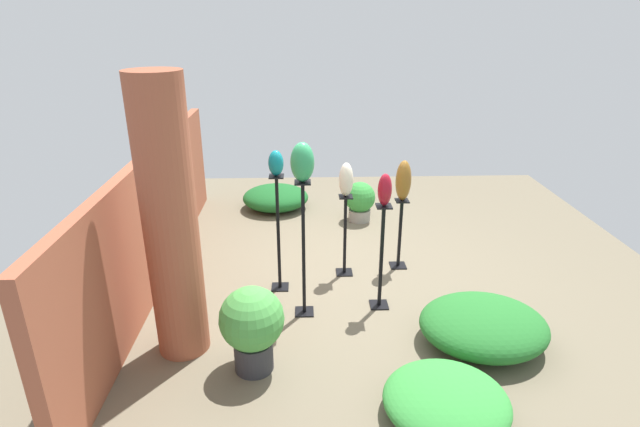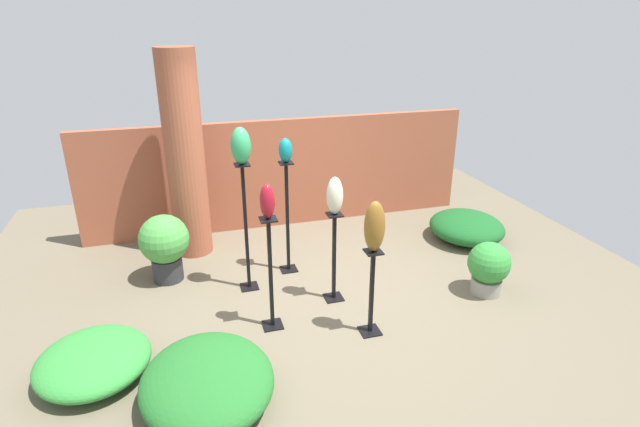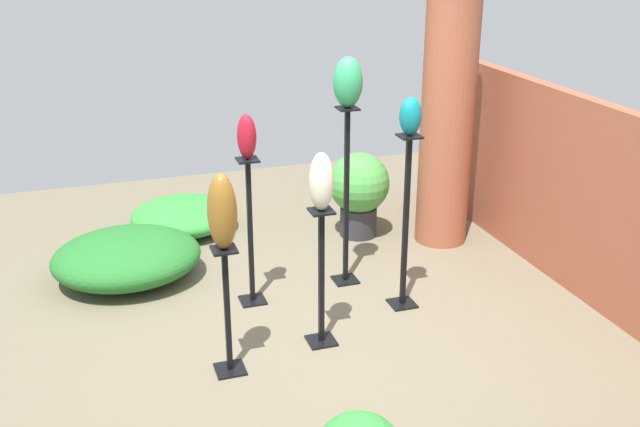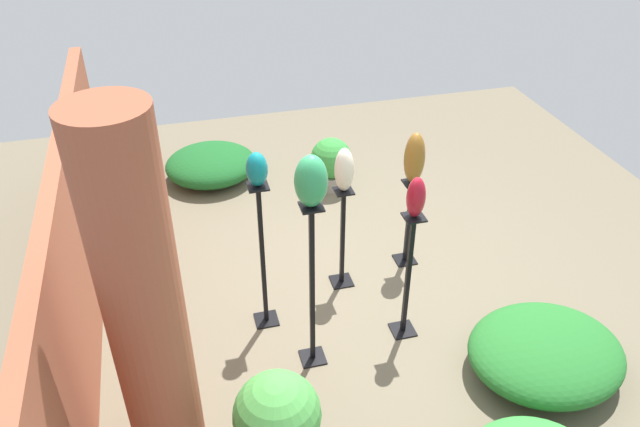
{
  "view_description": "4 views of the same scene",
  "coord_description": "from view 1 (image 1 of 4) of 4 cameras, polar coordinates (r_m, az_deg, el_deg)",
  "views": [
    {
      "loc": [
        -5.4,
        0.51,
        3.02
      ],
      "look_at": [
        -0.02,
        0.32,
        0.85
      ],
      "focal_mm": 28.0,
      "sensor_mm": 36.0,
      "label": 1
    },
    {
      "loc": [
        -1.42,
        -4.56,
        2.99
      ],
      "look_at": [
        -0.02,
        0.2,
        0.97
      ],
      "focal_mm": 28.0,
      "sensor_mm": 36.0,
      "label": 2
    },
    {
      "loc": [
        4.54,
        -1.47,
        2.84
      ],
      "look_at": [
        -0.23,
        0.11,
        0.87
      ],
      "focal_mm": 42.0,
      "sensor_mm": 36.0,
      "label": 3
    },
    {
      "loc": [
        -4.27,
        1.38,
        3.83
      ],
      "look_at": [
        0.13,
        0.21,
        0.78
      ],
      "focal_mm": 35.0,
      "sensor_mm": 36.0,
      "label": 4
    }
  ],
  "objects": [
    {
      "name": "pedestal_bronze",
      "position": [
        6.33,
        9.09,
        -2.69
      ],
      "size": [
        0.2,
        0.2,
        0.9
      ],
      "color": "black",
      "rests_on": "ground"
    },
    {
      "name": "foliage_bed_west",
      "position": [
        5.2,
        18.17,
        -12.06
      ],
      "size": [
        1.08,
        1.24,
        0.41
      ],
      "primitive_type": "ellipsoid",
      "color": "#236B28",
      "rests_on": "ground"
    },
    {
      "name": "ground_plane",
      "position": [
        6.21,
        2.96,
        -7.16
      ],
      "size": [
        8.0,
        8.0,
        0.0
      ],
      "primitive_type": "plane",
      "color": "#6B604C"
    },
    {
      "name": "art_vase_teal",
      "position": [
        5.37,
        -5.06,
        5.76
      ],
      "size": [
        0.16,
        0.17,
        0.28
      ],
      "primitive_type": "ellipsoid",
      "color": "#0F727A",
      "rests_on": "pedestal_teal"
    },
    {
      "name": "brick_wall_back",
      "position": [
        6.1,
        -18.49,
        -0.67
      ],
      "size": [
        5.6,
        0.12,
        1.58
      ],
      "primitive_type": "cube",
      "color": "#9E5138",
      "rests_on": "ground"
    },
    {
      "name": "pedestal_teal",
      "position": [
        5.68,
        -4.77,
        -2.86
      ],
      "size": [
        0.2,
        0.2,
        1.39
      ],
      "color": "black",
      "rests_on": "ground"
    },
    {
      "name": "potted_plant_front_left",
      "position": [
        7.72,
        4.57,
        1.54
      ],
      "size": [
        0.47,
        0.47,
        0.62
      ],
      "color": "gray",
      "rests_on": "ground"
    },
    {
      "name": "art_vase_jade",
      "position": [
        4.81,
        -2.03,
        5.89
      ],
      "size": [
        0.21,
        0.23,
        0.39
      ],
      "primitive_type": "ellipsoid",
      "color": "#2D9356",
      "rests_on": "pedestal_jade"
    },
    {
      "name": "art_vase_bronze",
      "position": [
        6.06,
        9.51,
        3.73
      ],
      "size": [
        0.2,
        0.19,
        0.5
      ],
      "primitive_type": "ellipsoid",
      "color": "brown",
      "rests_on": "pedestal_bronze"
    },
    {
      "name": "pedestal_jade",
      "position": [
        5.17,
        -1.88,
        -4.79
      ],
      "size": [
        0.2,
        0.2,
        1.49
      ],
      "color": "black",
      "rests_on": "ground"
    },
    {
      "name": "art_vase_ivory",
      "position": [
        5.79,
        3.0,
        3.88
      ],
      "size": [
        0.17,
        0.17,
        0.4
      ],
      "primitive_type": "ellipsoid",
      "color": "beige",
      "rests_on": "pedestal_ivory"
    },
    {
      "name": "foliage_bed_center",
      "position": [
        4.35,
        14.22,
        -20.06
      ],
      "size": [
        0.98,
        1.01,
        0.3
      ],
      "primitive_type": "ellipsoid",
      "color": "#338C38",
      "rests_on": "ground"
    },
    {
      "name": "potted_plant_walkway_edge",
      "position": [
        4.54,
        -7.78,
        -12.46
      ],
      "size": [
        0.58,
        0.58,
        0.82
      ],
      "color": "#2D2D33",
      "rests_on": "ground"
    },
    {
      "name": "art_vase_ruby",
      "position": [
        5.08,
        7.42,
        2.71
      ],
      "size": [
        0.14,
        0.15,
        0.34
      ],
      "primitive_type": "ellipsoid",
      "color": "maroon",
      "rests_on": "pedestal_ruby"
    },
    {
      "name": "pedestal_ruby",
      "position": [
        5.4,
        7.0,
        -5.49
      ],
      "size": [
        0.2,
        0.2,
        1.19
      ],
      "color": "black",
      "rests_on": "ground"
    },
    {
      "name": "foliage_bed_east",
      "position": [
        8.26,
        -5.09,
        1.83
      ],
      "size": [
        1.0,
        1.08,
        0.37
      ],
      "primitive_type": "ellipsoid",
      "color": "#195923",
      "rests_on": "ground"
    },
    {
      "name": "pedestal_ivory",
      "position": [
        6.07,
        2.86,
        -2.95
      ],
      "size": [
        0.2,
        0.2,
        1.02
      ],
      "color": "black",
      "rests_on": "ground"
    },
    {
      "name": "brick_pillar",
      "position": [
        4.57,
        -16.73,
        -1.07
      ],
      "size": [
        0.48,
        0.48,
        2.61
      ],
      "primitive_type": "cylinder",
      "color": "#9E5138",
      "rests_on": "ground"
    }
  ]
}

